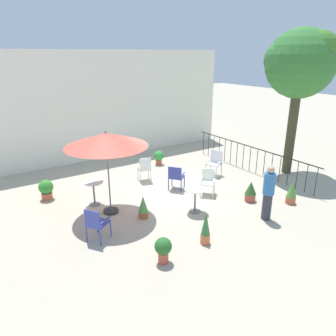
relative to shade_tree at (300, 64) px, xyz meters
The scene contains 20 objects.
ground_plane 6.57m from the shade_tree, behind, with size 60.00×60.00×0.00m, color #B0A58F.
villa_facade 7.89m from the shade_tree, 131.29° to the left, with size 12.01×0.30×4.59m, color white.
terrace_railing 3.69m from the shade_tree, 142.76° to the left, with size 0.03×6.08×1.01m.
shade_tree is the anchor object (origin of this frame).
patio_umbrella_0 7.49m from the shade_tree, behind, with size 2.32×2.32×2.47m.
cafe_table_0 6.28m from the shade_tree, behind, with size 0.63×0.63×0.74m.
cafe_table_1 8.36m from the shade_tree, 169.23° to the left, with size 0.61×0.61×0.76m.
patio_chair_0 6.65m from the shade_tree, 156.53° to the left, with size 0.53×0.52×0.92m.
patio_chair_1 5.36m from the shade_tree, behind, with size 0.66×0.66×0.84m.
patio_chair_2 8.90m from the shade_tree, behind, with size 0.66×0.64×0.90m.
patio_chair_3 5.95m from the shade_tree, 168.13° to the left, with size 0.65×0.66×0.86m.
patio_chair_4 4.58m from the shade_tree, 152.90° to the left, with size 0.60×0.63×0.95m.
potted_plant_0 7.31m from the shade_tree, 160.15° to the right, with size 0.24×0.24×0.86m.
potted_plant_1 9.70m from the shade_tree, 162.82° to the left, with size 0.46×0.46×0.65m.
potted_plant_2 8.43m from the shade_tree, 162.87° to the right, with size 0.39×0.39×0.62m.
potted_plant_3 5.04m from the shade_tree, 161.48° to the right, with size 0.36×0.36×0.66m.
potted_plant_4 4.74m from the shade_tree, 140.28° to the right, with size 0.31×0.31×0.74m.
potted_plant_5 6.37m from the shade_tree, 136.66° to the left, with size 0.42×0.42×0.59m.
potted_plant_6 7.57m from the shade_tree, behind, with size 0.29×0.29×0.67m.
standing_person 5.38m from the shade_tree, 150.09° to the right, with size 0.37×0.37×1.60m.
Camera 1 is at (-5.44, -8.26, 4.46)m, focal length 34.37 mm.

